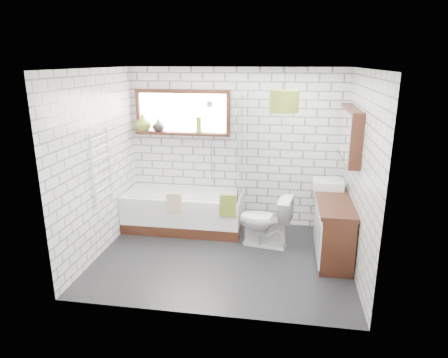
% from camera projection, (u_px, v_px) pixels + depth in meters
% --- Properties ---
extents(floor, '(3.40, 2.60, 0.01)m').
position_uv_depth(floor, '(223.00, 258.00, 5.47)').
color(floor, black).
rests_on(floor, ground).
extents(ceiling, '(3.40, 2.60, 0.01)m').
position_uv_depth(ceiling, '(223.00, 68.00, 4.76)').
color(ceiling, white).
rests_on(ceiling, ground).
extents(wall_back, '(3.40, 0.01, 2.50)m').
position_uv_depth(wall_back, '(236.00, 148.00, 6.35)').
color(wall_back, white).
rests_on(wall_back, ground).
extents(wall_front, '(3.40, 0.01, 2.50)m').
position_uv_depth(wall_front, '(201.00, 204.00, 3.88)').
color(wall_front, white).
rests_on(wall_front, ground).
extents(wall_left, '(0.01, 2.60, 2.50)m').
position_uv_depth(wall_left, '(98.00, 164.00, 5.37)').
color(wall_left, white).
rests_on(wall_left, ground).
extents(wall_right, '(0.01, 2.60, 2.50)m').
position_uv_depth(wall_right, '(361.00, 175.00, 4.86)').
color(wall_right, white).
rests_on(wall_right, ground).
extents(window, '(1.52, 0.16, 0.68)m').
position_uv_depth(window, '(182.00, 113.00, 6.28)').
color(window, black).
rests_on(window, wall_back).
extents(towel_radiator, '(0.06, 0.52, 1.00)m').
position_uv_depth(towel_radiator, '(101.00, 168.00, 5.38)').
color(towel_radiator, white).
rests_on(towel_radiator, wall_left).
extents(mirror_cabinet, '(0.16, 1.20, 0.70)m').
position_uv_depth(mirror_cabinet, '(350.00, 134.00, 5.32)').
color(mirror_cabinet, black).
rests_on(mirror_cabinet, wall_right).
extents(shower_riser, '(0.02, 0.02, 1.30)m').
position_uv_depth(shower_riser, '(211.00, 142.00, 6.34)').
color(shower_riser, silver).
rests_on(shower_riser, wall_back).
extents(bathtub, '(1.84, 0.81, 0.59)m').
position_uv_depth(bathtub, '(184.00, 211.00, 6.35)').
color(bathtub, white).
rests_on(bathtub, floor).
extents(shower_screen, '(0.02, 0.72, 1.50)m').
position_uv_depth(shower_screen, '(241.00, 148.00, 5.91)').
color(shower_screen, white).
rests_on(shower_screen, bathtub).
extents(towel_green, '(0.24, 0.07, 0.33)m').
position_uv_depth(towel_green, '(228.00, 206.00, 5.77)').
color(towel_green, '#5A6B20').
rests_on(towel_green, bathtub).
extents(towel_beige, '(0.21, 0.05, 0.28)m').
position_uv_depth(towel_beige, '(174.00, 203.00, 5.89)').
color(towel_beige, '#BFB285').
rests_on(towel_beige, bathtub).
extents(vanity, '(0.45, 1.38, 0.79)m').
position_uv_depth(vanity, '(333.00, 227.00, 5.48)').
color(vanity, black).
rests_on(vanity, floor).
extents(basin, '(0.43, 0.37, 0.12)m').
position_uv_depth(basin, '(328.00, 184.00, 5.83)').
color(basin, white).
rests_on(basin, vanity).
extents(tap, '(0.03, 0.03, 0.15)m').
position_uv_depth(tap, '(339.00, 181.00, 5.79)').
color(tap, silver).
rests_on(tap, vanity).
extents(toilet, '(0.55, 0.82, 0.77)m').
position_uv_depth(toilet, '(265.00, 221.00, 5.72)').
color(toilet, white).
rests_on(toilet, floor).
extents(vase_olive, '(0.28, 0.28, 0.27)m').
position_uv_depth(vase_olive, '(143.00, 124.00, 6.40)').
color(vase_olive, olive).
rests_on(vase_olive, window).
extents(vase_dark, '(0.26, 0.26, 0.20)m').
position_uv_depth(vase_dark, '(158.00, 126.00, 6.37)').
color(vase_dark, black).
rests_on(vase_dark, window).
extents(bottle, '(0.09, 0.09, 0.24)m').
position_uv_depth(bottle, '(199.00, 126.00, 6.27)').
color(bottle, olive).
rests_on(bottle, window).
extents(pendant, '(0.37, 0.37, 0.27)m').
position_uv_depth(pendant, '(284.00, 101.00, 5.03)').
color(pendant, '#5A6B20').
rests_on(pendant, ceiling).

